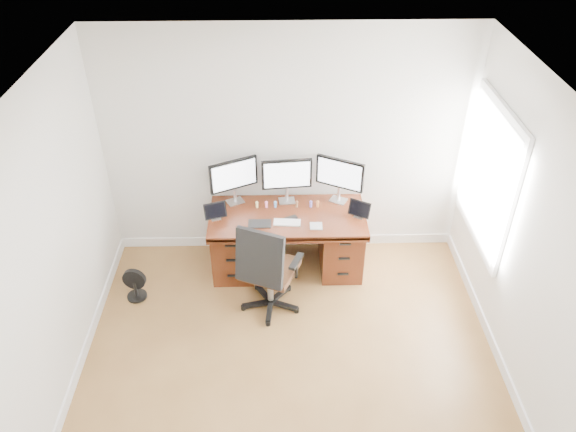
{
  "coord_description": "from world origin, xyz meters",
  "views": [
    {
      "loc": [
        -0.11,
        -3.16,
        4.28
      ],
      "look_at": [
        0.0,
        1.5,
        0.95
      ],
      "focal_mm": 35.0,
      "sensor_mm": 36.0,
      "label": 1
    }
  ],
  "objects_px": {
    "desk": "(287,239)",
    "floor_fan": "(135,285)",
    "office_chair": "(268,282)",
    "keyboard": "(287,223)",
    "monitor_center": "(287,176)"
  },
  "relations": [
    {
      "from": "office_chair",
      "to": "monitor_center",
      "type": "bearing_deg",
      "value": 100.37
    },
    {
      "from": "office_chair",
      "to": "floor_fan",
      "type": "bearing_deg",
      "value": -164.76
    },
    {
      "from": "office_chair",
      "to": "monitor_center",
      "type": "height_order",
      "value": "monitor_center"
    },
    {
      "from": "office_chair",
      "to": "monitor_center",
      "type": "distance_m",
      "value": 1.19
    },
    {
      "from": "desk",
      "to": "floor_fan",
      "type": "distance_m",
      "value": 1.73
    },
    {
      "from": "floor_fan",
      "to": "keyboard",
      "type": "relative_size",
      "value": 1.29
    },
    {
      "from": "desk",
      "to": "monitor_center",
      "type": "xyz_separation_m",
      "value": [
        0.0,
        0.24,
        0.68
      ]
    },
    {
      "from": "desk",
      "to": "floor_fan",
      "type": "bearing_deg",
      "value": -163.63
    },
    {
      "from": "desk",
      "to": "keyboard",
      "type": "height_order",
      "value": "keyboard"
    },
    {
      "from": "desk",
      "to": "office_chair",
      "type": "bearing_deg",
      "value": -107.16
    },
    {
      "from": "keyboard",
      "to": "desk",
      "type": "bearing_deg",
      "value": 92.56
    },
    {
      "from": "monitor_center",
      "to": "office_chair",
      "type": "bearing_deg",
      "value": -108.49
    },
    {
      "from": "office_chair",
      "to": "floor_fan",
      "type": "distance_m",
      "value": 1.46
    },
    {
      "from": "floor_fan",
      "to": "keyboard",
      "type": "distance_m",
      "value": 1.77
    },
    {
      "from": "floor_fan",
      "to": "monitor_center",
      "type": "relative_size",
      "value": 0.67
    }
  ]
}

